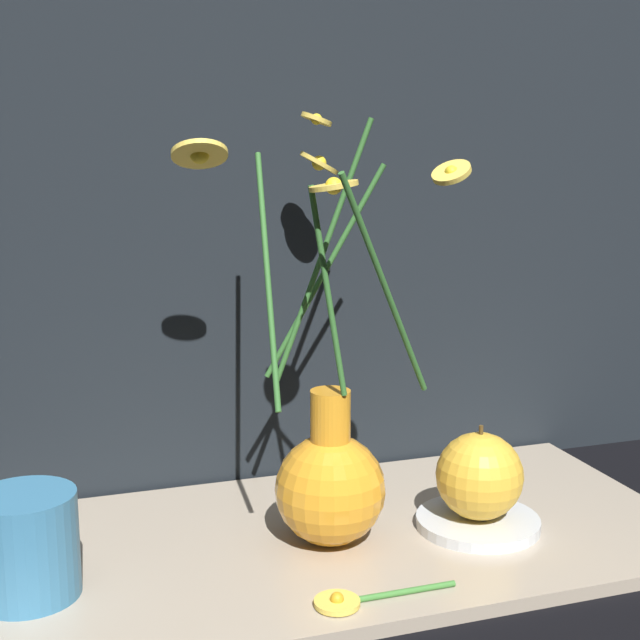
{
  "coord_description": "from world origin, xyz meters",
  "views": [
    {
      "loc": [
        -0.24,
        -0.72,
        0.36
      ],
      "look_at": [
        0.0,
        0.0,
        0.21
      ],
      "focal_mm": 50.0,
      "sensor_mm": 36.0,
      "label": 1
    }
  ],
  "objects": [
    {
      "name": "yellow_mug",
      "position": [
        -0.25,
        -0.03,
        0.05
      ],
      "size": [
        0.09,
        0.08,
        0.08
      ],
      "color": "teal",
      "rests_on": "shelf"
    },
    {
      "name": "vase_with_flowers",
      "position": [
        0.01,
        -0.01,
        0.08
      ],
      "size": [
        0.21,
        0.25,
        0.38
      ],
      "color": "orange",
      "rests_on": "shelf"
    },
    {
      "name": "orange_fruit",
      "position": [
        0.15,
        -0.03,
        0.06
      ],
      "size": [
        0.08,
        0.08,
        0.09
      ],
      "color": "gold",
      "rests_on": "saucer_plate"
    },
    {
      "name": "shelf",
      "position": [
        0.0,
        0.0,
        0.01
      ],
      "size": [
        0.68,
        0.32,
        0.01
      ],
      "color": "tan",
      "rests_on": "ground_plane"
    },
    {
      "name": "saucer_plate",
      "position": [
        0.15,
        -0.03,
        0.02
      ],
      "size": [
        0.11,
        0.11,
        0.01
      ],
      "color": "silver",
      "rests_on": "shelf"
    },
    {
      "name": "loose_daisy",
      "position": [
        -0.01,
        -0.12,
        0.02
      ],
      "size": [
        0.12,
        0.04,
        0.01
      ],
      "color": "#3D7A33",
      "rests_on": "shelf"
    },
    {
      "name": "ground_plane",
      "position": [
        0.0,
        0.0,
        0.0
      ],
      "size": [
        6.0,
        6.0,
        0.0
      ],
      "primitive_type": "plane",
      "color": "black"
    }
  ]
}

